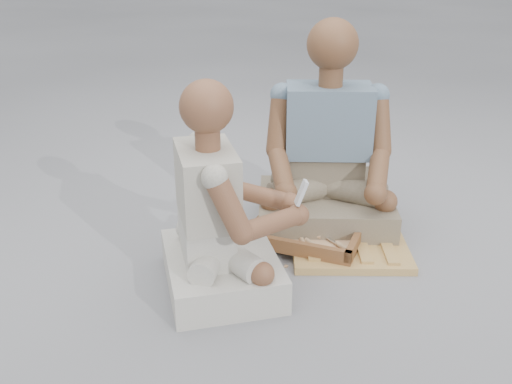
# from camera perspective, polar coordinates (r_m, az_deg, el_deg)

# --- Properties ---
(ground) EXTENTS (60.00, 60.00, 0.00)m
(ground) POSITION_cam_1_polar(r_m,az_deg,el_deg) (2.51, 1.88, -8.07)
(ground) COLOR gray
(ground) RESTS_ON ground
(carved_panel) EXTENTS (0.56, 0.40, 0.04)m
(carved_panel) POSITION_cam_1_polar(r_m,az_deg,el_deg) (2.66, 9.45, -5.94)
(carved_panel) COLOR #AD7B43
(carved_panel) RESTS_ON ground
(tool_tray) EXTENTS (0.60, 0.53, 0.07)m
(tool_tray) POSITION_cam_1_polar(r_m,az_deg,el_deg) (2.72, 5.19, -4.01)
(tool_tray) COLOR brown
(tool_tray) RESTS_ON carved_panel
(chisel_0) EXTENTS (0.22, 0.06, 0.02)m
(chisel_0) POSITION_cam_1_polar(r_m,az_deg,el_deg) (2.79, 5.86, -2.90)
(chisel_0) COLOR silver
(chisel_0) RESTS_ON tool_tray
(chisel_1) EXTENTS (0.16, 0.18, 0.02)m
(chisel_1) POSITION_cam_1_polar(r_m,az_deg,el_deg) (2.61, 8.25, -5.19)
(chisel_1) COLOR silver
(chisel_1) RESTS_ON tool_tray
(chisel_2) EXTENTS (0.06, 0.22, 0.02)m
(chisel_2) POSITION_cam_1_polar(r_m,az_deg,el_deg) (2.83, 6.51, -2.73)
(chisel_2) COLOR silver
(chisel_2) RESTS_ON tool_tray
(chisel_3) EXTENTS (0.22, 0.03, 0.02)m
(chisel_3) POSITION_cam_1_polar(r_m,az_deg,el_deg) (2.70, 6.34, -4.05)
(chisel_3) COLOR silver
(chisel_3) RESTS_ON tool_tray
(chisel_4) EXTENTS (0.20, 0.13, 0.02)m
(chisel_4) POSITION_cam_1_polar(r_m,az_deg,el_deg) (2.82, 7.30, -2.89)
(chisel_4) COLOR silver
(chisel_4) RESTS_ON tool_tray
(chisel_5) EXTENTS (0.14, 0.19, 0.02)m
(chisel_5) POSITION_cam_1_polar(r_m,az_deg,el_deg) (2.79, 6.68, -3.03)
(chisel_5) COLOR silver
(chisel_5) RESTS_ON tool_tray
(chisel_6) EXTENTS (0.21, 0.10, 0.02)m
(chisel_6) POSITION_cam_1_polar(r_m,az_deg,el_deg) (2.75, 7.30, -3.54)
(chisel_6) COLOR silver
(chisel_6) RESTS_ON tool_tray
(chisel_7) EXTENTS (0.07, 0.22, 0.02)m
(chisel_7) POSITION_cam_1_polar(r_m,az_deg,el_deg) (2.65, 4.57, -4.74)
(chisel_7) COLOR silver
(chisel_7) RESTS_ON tool_tray
(chisel_8) EXTENTS (0.15, 0.19, 0.02)m
(chisel_8) POSITION_cam_1_polar(r_m,az_deg,el_deg) (2.63, 5.17, -4.89)
(chisel_8) COLOR silver
(chisel_8) RESTS_ON tool_tray
(chisel_9) EXTENTS (0.22, 0.06, 0.02)m
(chisel_9) POSITION_cam_1_polar(r_m,az_deg,el_deg) (2.67, 5.29, -4.29)
(chisel_9) COLOR silver
(chisel_9) RESTS_ON tool_tray
(wood_chip_0) EXTENTS (0.02, 0.02, 0.00)m
(wood_chip_0) POSITION_cam_1_polar(r_m,az_deg,el_deg) (2.99, 10.19, -2.86)
(wood_chip_0) COLOR #D9AF80
(wood_chip_0) RESTS_ON ground
(wood_chip_1) EXTENTS (0.02, 0.02, 0.00)m
(wood_chip_1) POSITION_cam_1_polar(r_m,az_deg,el_deg) (2.51, -1.94, -7.95)
(wood_chip_1) COLOR #D9AF80
(wood_chip_1) RESTS_ON ground
(wood_chip_2) EXTENTS (0.02, 0.02, 0.00)m
(wood_chip_2) POSITION_cam_1_polar(r_m,az_deg,el_deg) (2.93, 4.52, -3.13)
(wood_chip_2) COLOR #D9AF80
(wood_chip_2) RESTS_ON ground
(wood_chip_3) EXTENTS (0.02, 0.02, 0.00)m
(wood_chip_3) POSITION_cam_1_polar(r_m,az_deg,el_deg) (2.55, 0.42, -7.48)
(wood_chip_3) COLOR #D9AF80
(wood_chip_3) RESTS_ON ground
(wood_chip_4) EXTENTS (0.02, 0.02, 0.00)m
(wood_chip_4) POSITION_cam_1_polar(r_m,az_deg,el_deg) (2.55, 3.02, -7.43)
(wood_chip_4) COLOR #D9AF80
(wood_chip_4) RESTS_ON ground
(wood_chip_5) EXTENTS (0.02, 0.02, 0.00)m
(wood_chip_5) POSITION_cam_1_polar(r_m,az_deg,el_deg) (2.98, 11.48, -3.08)
(wood_chip_5) COLOR #D9AF80
(wood_chip_5) RESTS_ON ground
(wood_chip_6) EXTENTS (0.02, 0.02, 0.00)m
(wood_chip_6) POSITION_cam_1_polar(r_m,az_deg,el_deg) (2.60, 4.74, -6.92)
(wood_chip_6) COLOR #D9AF80
(wood_chip_6) RESTS_ON ground
(wood_chip_7) EXTENTS (0.02, 0.02, 0.00)m
(wood_chip_7) POSITION_cam_1_polar(r_m,az_deg,el_deg) (2.92, -0.88, -3.17)
(wood_chip_7) COLOR #D9AF80
(wood_chip_7) RESTS_ON ground
(wood_chip_8) EXTENTS (0.02, 0.02, 0.00)m
(wood_chip_8) POSITION_cam_1_polar(r_m,az_deg,el_deg) (2.62, -1.55, -6.55)
(wood_chip_8) COLOR #D9AF80
(wood_chip_8) RESTS_ON ground
(wood_chip_9) EXTENTS (0.02, 0.02, 0.00)m
(wood_chip_9) POSITION_cam_1_polar(r_m,az_deg,el_deg) (2.76, 1.93, -4.89)
(wood_chip_9) COLOR #D9AF80
(wood_chip_9) RESTS_ON ground
(craftsman) EXTENTS (0.66, 0.67, 0.87)m
(craftsman) POSITION_cam_1_polar(r_m,az_deg,el_deg) (2.29, -3.72, -2.95)
(craftsman) COLOR #BBB8AD
(craftsman) RESTS_ON ground
(companion) EXTENTS (0.69, 0.57, 1.02)m
(companion) POSITION_cam_1_polar(r_m,az_deg,el_deg) (2.79, 7.11, 2.95)
(companion) COLOR #796E57
(companion) RESTS_ON ground
(mobile_phone) EXTENTS (0.06, 0.05, 0.10)m
(mobile_phone) POSITION_cam_1_polar(r_m,az_deg,el_deg) (2.25, 4.56, -0.06)
(mobile_phone) COLOR silver
(mobile_phone) RESTS_ON craftsman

